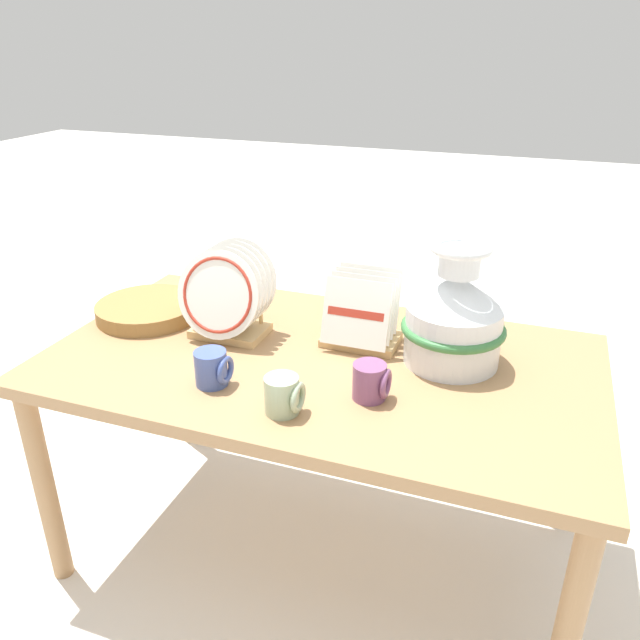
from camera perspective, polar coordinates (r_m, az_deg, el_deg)
name	(u,v)px	position (r m, az deg, el deg)	size (l,w,h in m)	color
ground_plane	(320,545)	(2.04, 0.00, -19.90)	(14.00, 14.00, 0.00)	silver
display_table	(320,381)	(1.68, 0.00, -5.58)	(1.44, 0.81, 0.66)	#9E754C
ceramic_vase	(454,316)	(1.61, 12.18, 0.37)	(0.27, 0.27, 0.32)	silver
dish_rack_round_plates	(227,297)	(1.74, -8.52, 2.06)	(0.24, 0.19, 0.26)	tan
dish_rack_square_plates	(362,319)	(1.70, 3.83, 0.09)	(0.20, 0.18, 0.20)	tan
wicker_charger_stack	(148,309)	(1.95, -15.45, 0.93)	(0.31, 0.31, 0.04)	olive
mug_plum_glaze	(371,382)	(1.46, 4.70, -5.63)	(0.09, 0.08, 0.09)	#7A4770
mug_sage_glaze	(284,395)	(1.40, -3.35, -6.88)	(0.09, 0.08, 0.09)	#9EB28E
mug_cobalt_glaze	(213,368)	(1.53, -9.79, -4.37)	(0.09, 0.08, 0.09)	#42569E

